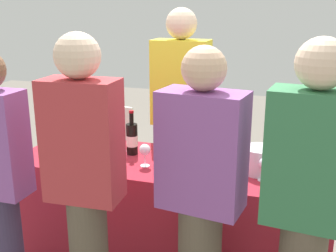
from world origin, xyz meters
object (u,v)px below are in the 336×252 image
object	(u,v)px
wine_bottle_3	(171,138)
wine_bottle_2	(132,138)
wine_glass_0	(75,139)
menu_board	(110,148)
guest_1	(85,182)
wine_glass_2	(121,152)
wine_glass_3	(145,150)
wine_bottle_6	(237,148)
wine_bottle_7	(302,154)
wine_glass_4	(180,152)
wine_bottle_5	(203,141)
wine_glass_1	(91,145)
guest_2	(201,194)
server_pouring	(181,113)
wine_bottle_0	(72,131)
ice_bucket	(260,160)
wine_bottle_1	(115,134)
wine_bottle_4	(181,143)
wine_glass_5	(264,164)
guest_3	(307,206)

from	to	relation	value
wine_bottle_3	wine_bottle_2	bearing A→B (deg)	-160.49
wine_glass_0	menu_board	distance (m)	1.18
wine_bottle_2	wine_glass_0	size ratio (longest dim) A/B	2.01
guest_1	wine_glass_2	bearing A→B (deg)	93.75
wine_glass_3	wine_bottle_6	bearing A→B (deg)	18.53
wine_bottle_7	wine_glass_4	distance (m)	0.76
wine_bottle_5	guest_1	world-z (taller)	guest_1
wine_glass_1	guest_2	xyz separation A→B (m)	(0.89, -0.53, 0.00)
wine_bottle_3	server_pouring	world-z (taller)	server_pouring
wine_bottle_5	wine_glass_2	xyz separation A→B (m)	(-0.47, -0.28, -0.03)
wine_bottle_6	wine_glass_2	xyz separation A→B (m)	(-0.71, -0.22, -0.03)
wine_bottle_5	wine_bottle_7	size ratio (longest dim) A/B	1.04
wine_bottle_0	wine_bottle_6	xyz separation A→B (m)	(1.22, -0.03, 0.01)
server_pouring	ice_bucket	bearing A→B (deg)	139.79
wine_bottle_6	wine_glass_1	xyz separation A→B (m)	(-0.97, -0.14, -0.03)
wine_bottle_0	guest_2	world-z (taller)	guest_2
wine_bottle_0	wine_bottle_1	world-z (taller)	wine_bottle_1
wine_bottle_4	wine_bottle_7	world-z (taller)	wine_bottle_4
wine_glass_5	guest_1	world-z (taller)	guest_1
wine_glass_1	wine_bottle_2	bearing A→B (deg)	30.62
wine_bottle_6	guest_3	xyz separation A→B (m)	(0.43, -0.73, 0.01)
wine_bottle_4	wine_bottle_2	bearing A→B (deg)	-179.27
wine_bottle_0	wine_glass_0	world-z (taller)	wine_bottle_0
guest_3	menu_board	distance (m)	2.48
wine_bottle_6	wine_glass_3	distance (m)	0.59
wine_glass_3	ice_bucket	xyz separation A→B (m)	(0.71, 0.12, -0.02)
wine_bottle_1	guest_3	xyz separation A→B (m)	(1.31, -0.79, 0.02)
wine_glass_3	guest_2	distance (m)	0.69
wine_bottle_3	guest_3	size ratio (longest dim) A/B	0.19
wine_bottle_4	guest_1	distance (m)	0.86
wine_glass_0	wine_glass_2	size ratio (longest dim) A/B	1.18
wine_bottle_3	wine_bottle_1	bearing A→B (deg)	-175.58
wine_bottle_6	wine_glass_1	size ratio (longest dim) A/B	2.59
wine_bottle_5	wine_glass_2	bearing A→B (deg)	-149.05
wine_glass_3	guest_3	size ratio (longest dim) A/B	0.09
wine_bottle_1	wine_bottle_4	distance (m)	0.52
wine_bottle_7	wine_bottle_4	bearing A→B (deg)	-177.93
wine_bottle_7	wine_glass_1	world-z (taller)	wine_bottle_7
wine_bottle_1	wine_glass_1	size ratio (longest dim) A/B	2.54
wine_glass_2	guest_3	distance (m)	1.25
ice_bucket	guest_1	world-z (taller)	guest_1
wine_bottle_1	wine_bottle_2	distance (m)	0.17
guest_2	wine_glass_4	bearing A→B (deg)	124.64
wine_glass_4	server_pouring	xyz separation A→B (m)	(-0.18, 0.65, 0.08)
wine_glass_5	menu_board	xyz separation A→B (m)	(-1.55, 1.11, -0.43)
wine_bottle_0	wine_glass_2	world-z (taller)	wine_bottle_0
wine_bottle_4	wine_glass_2	xyz separation A→B (m)	(-0.34, -0.22, -0.03)
wine_glass_1	guest_3	xyz separation A→B (m)	(1.39, -0.59, 0.04)
wine_bottle_7	guest_3	xyz separation A→B (m)	(0.03, -0.76, 0.02)
wine_glass_3	menu_board	distance (m)	1.44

